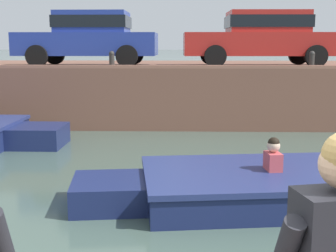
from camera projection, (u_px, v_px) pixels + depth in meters
ground_plane at (174, 188)px, 7.48m from camera, size 400.00×400.00×0.00m
far_quay_wall at (178, 89)px, 15.15m from camera, size 60.00×6.00×1.65m
far_wall_coping at (177, 67)px, 12.17m from camera, size 60.00×0.24×0.08m
motorboat_passing at (308, 184)px, 6.88m from camera, size 6.51×2.66×0.95m
car_left_inner_blue at (90, 36)px, 13.49m from camera, size 3.98×2.00×1.54m
car_centre_red at (263, 36)px, 13.36m from camera, size 4.40×2.03×1.54m
mooring_bollard_mid at (112, 59)px, 12.31m from camera, size 0.15×0.15×0.45m
mooring_bollard_east at (312, 59)px, 12.16m from camera, size 0.15×0.15×0.45m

